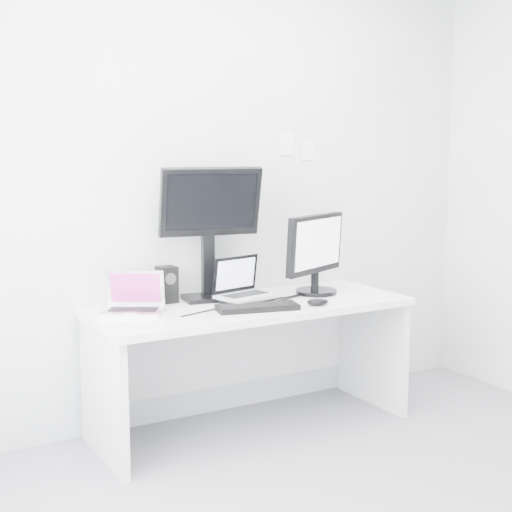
% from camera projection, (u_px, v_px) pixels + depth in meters
% --- Properties ---
extents(back_wall, '(3.60, 0.00, 3.60)m').
position_uv_depth(back_wall, '(222.00, 189.00, 4.43)').
color(back_wall, silver).
rests_on(back_wall, ground).
extents(desk, '(1.80, 0.70, 0.73)m').
position_uv_depth(desk, '(251.00, 366.00, 4.27)').
color(desk, white).
rests_on(desk, ground).
extents(macbook, '(0.38, 0.36, 0.23)m').
position_uv_depth(macbook, '(132.00, 292.00, 3.94)').
color(macbook, '#A6A6AA').
rests_on(macbook, desk).
extents(speaker, '(0.13, 0.13, 0.21)m').
position_uv_depth(speaker, '(167.00, 285.00, 4.23)').
color(speaker, black).
rests_on(speaker, desk).
extents(dell_laptop, '(0.36, 0.30, 0.26)m').
position_uv_depth(dell_laptop, '(247.00, 279.00, 4.22)').
color(dell_laptop, '#B2B4BA').
rests_on(dell_laptop, desk).
extents(rear_monitor, '(0.60, 0.30, 0.78)m').
position_uv_depth(rear_monitor, '(209.00, 232.00, 4.26)').
color(rear_monitor, black).
rests_on(rear_monitor, desk).
extents(samsung_monitor, '(0.59, 0.44, 0.49)m').
position_uv_depth(samsung_monitor, '(317.00, 253.00, 4.46)').
color(samsung_monitor, black).
rests_on(samsung_monitor, desk).
extents(keyboard, '(0.46, 0.25, 0.03)m').
position_uv_depth(keyboard, '(258.00, 307.00, 4.05)').
color(keyboard, black).
rests_on(keyboard, desk).
extents(mouse, '(0.14, 0.11, 0.04)m').
position_uv_depth(mouse, '(318.00, 302.00, 4.16)').
color(mouse, black).
rests_on(mouse, desk).
extents(wall_note_0, '(0.10, 0.00, 0.14)m').
position_uv_depth(wall_note_0, '(287.00, 143.00, 4.60)').
color(wall_note_0, white).
rests_on(wall_note_0, back_wall).
extents(wall_note_1, '(0.09, 0.00, 0.13)m').
position_uv_depth(wall_note_1, '(308.00, 150.00, 4.68)').
color(wall_note_1, white).
rests_on(wall_note_1, back_wall).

